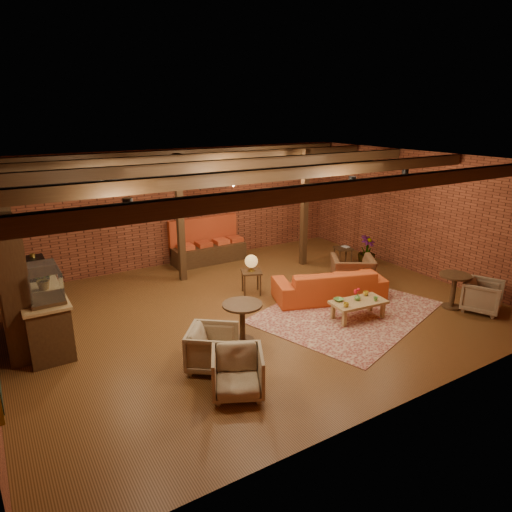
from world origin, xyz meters
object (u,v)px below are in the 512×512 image
round_table_left (242,316)px  plant_tall (369,221)px  coffee_table (358,303)px  sofa (329,284)px  side_table_lamp (251,264)px  armchair_b (237,371)px  armchair_right (353,265)px  side_table_book (343,249)px  round_table_right (454,286)px  armchair_far (483,295)px  armchair_a (213,346)px

round_table_left → plant_tall: (5.13, 1.99, 0.79)m
coffee_table → round_table_left: round_table_left is taller
sofa → side_table_lamp: bearing=-22.8°
armchair_b → armchair_right: armchair_right is taller
armchair_b → plant_tall: size_ratio=0.30×
plant_tall → armchair_b: bearing=-150.6°
sofa → armchair_right: 1.32m
armchair_b → sofa: bearing=57.5°
sofa → armchair_b: armchair_b is taller
side_table_book → round_table_right: round_table_right is taller
coffee_table → side_table_book: bearing=53.2°
coffee_table → armchair_far: size_ratio=1.59×
armchair_right → armchair_a: bearing=53.3°
round_table_right → armchair_far: bearing=-48.5°
armchair_a → round_table_right: (5.61, -0.52, 0.12)m
coffee_table → armchair_b: (-3.44, -1.02, 0.04)m
armchair_right → side_table_book: size_ratio=1.83×
side_table_lamp → coffee_table: bearing=-63.0°
armchair_far → armchair_right: bearing=88.3°
side_table_lamp → armchair_right: 2.67m
armchair_right → armchair_far: bearing=146.2°
round_table_left → armchair_b: 1.66m
side_table_lamp → plant_tall: bearing=0.7°
armchair_right → round_table_right: (0.81, -2.32, 0.07)m
sofa → plant_tall: 2.88m
armchair_right → round_table_right: armchair_right is taller
armchair_b → round_table_right: bearing=30.2°
armchair_a → side_table_book: bearing=-23.1°
side_table_lamp → side_table_book: 3.35m
armchair_a → round_table_right: armchair_a is taller
armchair_a → armchair_far: bearing=-60.6°
side_table_lamp → armchair_right: side_table_lamp is taller
plant_tall → side_table_book: bearing=135.6°
armchair_a → armchair_far: (6.01, -0.97, -0.02)m
armchair_a → round_table_right: size_ratio=1.04×
side_table_lamp → sofa: bearing=-41.7°
side_table_lamp → armchair_b: (-2.25, -3.35, -0.34)m
round_table_left → armchair_right: (3.92, 1.26, -0.08)m
side_table_lamp → side_table_book: bearing=8.6°
armchair_a → armchair_far: armchair_a is taller
sofa → armchair_b: size_ratio=3.14×
armchair_a → armchair_b: 0.87m
side_table_book → armchair_far: armchair_far is taller
armchair_a → round_table_right: bearing=-56.7°
plant_tall → round_table_right: bearing=-97.4°
armchair_right → armchair_b: bearing=61.8°
sofa → armchair_b: 4.19m
side_table_lamp → armchair_b: bearing=-123.9°
round_table_left → armchair_right: size_ratio=0.76×
armchair_a → armchair_right: bearing=-30.9°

